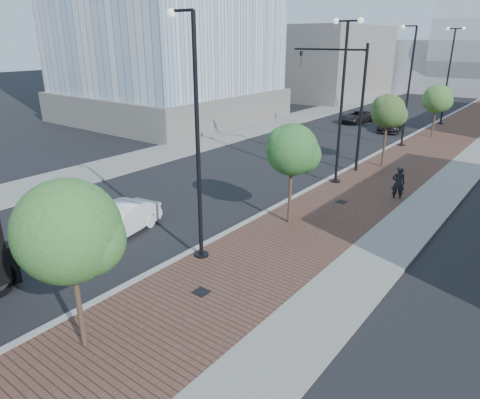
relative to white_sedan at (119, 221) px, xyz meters
The scene contains 20 objects.
sidewalk 31.44m from the white_sedan, 76.69° to the left, with size 7.00×140.00×0.12m, color #4C2D23.
curb 30.82m from the white_sedan, 83.03° to the left, with size 0.30×140.00×0.14m, color gray.
west_sidewalk 31.97m from the white_sedan, 106.85° to the left, with size 4.00×140.00×0.12m, color slate.
white_sedan is the anchor object (origin of this frame).
dark_car_mid 32.71m from the white_sedan, 95.22° to the left, with size 2.05×4.45×1.24m, color black.
dark_car_far 30.62m from the white_sedan, 87.62° to the left, with size 1.98×4.88×1.42m, color black.
pedestrian 14.54m from the white_sedan, 55.49° to the left, with size 0.68×0.45×1.88m, color black.
streetlight_1 5.61m from the white_sedan, ahead, with size 1.44×0.56×9.21m.
streetlight_2 13.94m from the white_sedan, 70.99° to the left, with size 1.72×0.56×9.28m.
streetlight_3 25.21m from the white_sedan, 80.25° to the left, with size 1.44×0.56×9.21m.
streetlight_4 37.07m from the white_sedan, 83.24° to the left, with size 1.72×0.56×9.28m.
traffic_mast 16.53m from the white_sedan, 77.56° to the left, with size 5.09×0.20×8.00m.
tree_0 8.16m from the white_sedan, 45.02° to the right, with size 2.75×2.75×5.00m.
tree_1 8.30m from the white_sedan, 46.19° to the left, with size 2.38×2.33×4.78m.
tree_2 18.67m from the white_sedan, 73.00° to the left, with size 2.26×2.19×4.90m.
tree_3 30.22m from the white_sedan, 79.70° to the left, with size 2.46×2.42×4.61m.
tower_podium 30.35m from the white_sedan, 131.89° to the left, with size 19.00×19.00×3.00m, color slate.
commercial_block_nw 53.31m from the white_sedan, 107.82° to the left, with size 14.00×20.00×10.00m, color slate.
utility_cover_1 6.32m from the white_sedan, 12.96° to the right, with size 0.50×0.50×0.02m, color black.
utility_cover_2 11.40m from the white_sedan, 57.37° to the left, with size 0.50×0.50×0.02m, color black.
Camera 1 is at (11.23, -1.33, 8.24)m, focal length 32.53 mm.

